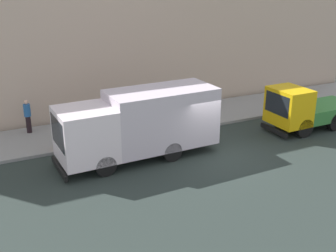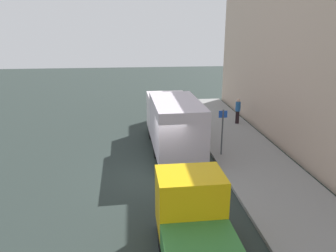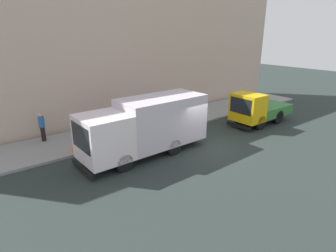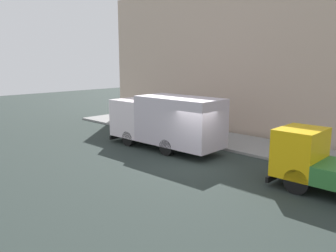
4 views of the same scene
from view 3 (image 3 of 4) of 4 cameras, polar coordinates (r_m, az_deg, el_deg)
name	(u,v)px [view 3 (image 3 of 4)]	position (r m, az deg, el deg)	size (l,w,h in m)	color
ground	(202,146)	(16.48, 7.01, -4.05)	(80.00, 80.00, 0.00)	#26302C
sidewalk	(154,124)	(20.02, -2.77, 0.46)	(3.83, 30.00, 0.14)	gray
building_facade	(134,50)	(21.09, -6.84, 15.05)	(0.50, 30.00, 10.06)	#C1A893
large_utility_truck	(146,125)	(14.85, -4.45, 0.21)	(2.54, 7.20, 3.01)	white
small_flatbed_truck	(257,109)	(20.84, 17.66, 3.25)	(2.11, 5.10, 2.34)	#E8B10D
pedestrian_walking	(42,126)	(17.99, -24.25, -0.07)	(0.34, 0.34, 1.71)	black
traffic_cone_orange	(75,145)	(15.96, -18.36, -3.75)	(0.50, 0.50, 0.71)	orange
street_sign_post	(143,112)	(17.46, -5.11, 2.84)	(0.44, 0.08, 2.43)	#4C5156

